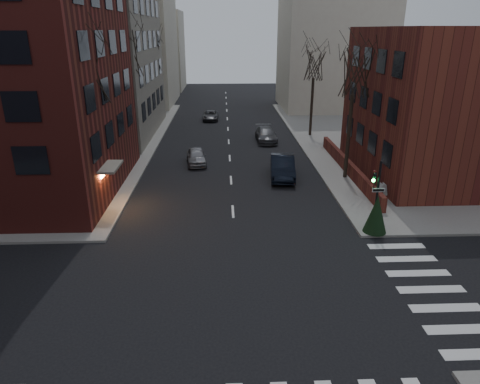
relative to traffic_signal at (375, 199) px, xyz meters
name	(u,v)px	position (x,y,z in m)	size (l,w,h in m)	color
ground	(241,340)	(-7.94, -8.99, -1.91)	(160.00, 160.00, 0.00)	black
building_right_brick	(448,104)	(8.56, 10.01, 3.59)	(12.00, 14.00, 11.00)	maroon
low_wall_right	(348,167)	(1.36, 10.01, -1.26)	(0.35, 16.00, 1.00)	maroon
building_distant_la	(125,42)	(-22.94, 46.01, 7.09)	(14.00, 16.00, 18.00)	beige
building_distant_ra	(332,50)	(7.06, 41.01, 6.09)	(14.00, 14.00, 16.00)	beige
building_distant_lb	(156,51)	(-20.94, 63.01, 5.09)	(10.00, 12.00, 14.00)	beige
traffic_signal	(375,199)	(0.00, 0.00, 0.00)	(0.76, 0.44, 4.00)	black
tree_left_a	(85,71)	(-16.74, 5.01, 6.56)	(4.18, 4.18, 10.26)	#2D231C
tree_left_b	(126,53)	(-16.74, 17.01, 7.00)	(4.40, 4.40, 10.80)	#2D231C
tree_left_c	(152,55)	(-16.74, 31.01, 6.12)	(3.96, 3.96, 9.72)	#2D231C
tree_right_a	(355,71)	(0.86, 9.01, 6.12)	(3.96, 3.96, 9.72)	#2D231C
tree_right_b	(314,63)	(0.86, 23.01, 5.68)	(3.74, 3.74, 9.18)	#2D231C
streetlamp_near	(129,116)	(-16.14, 13.01, 2.33)	(0.36, 0.36, 6.28)	black
streetlamp_far	(161,85)	(-16.14, 33.01, 2.33)	(0.36, 0.36, 6.28)	black
parked_sedan	(282,167)	(-3.94, 9.53, -1.06)	(1.79, 5.12, 1.69)	black
car_lane_silver	(196,156)	(-10.82, 13.40, -1.25)	(1.56, 3.89, 1.32)	gray
car_lane_gray	(266,135)	(-4.11, 20.95, -1.21)	(1.97, 4.84, 1.41)	#434448
car_lane_far	(211,115)	(-10.06, 32.29, -1.34)	(1.89, 4.11, 1.14)	#38383C
sandwich_board	(382,190)	(2.29, 4.91, -1.29)	(0.41, 0.58, 0.93)	silver
evergreen_shrub	(376,214)	(-0.05, -0.49, -0.68)	(1.29, 1.29, 2.15)	#163318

